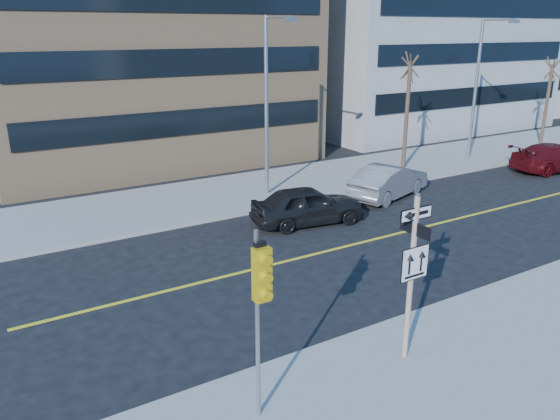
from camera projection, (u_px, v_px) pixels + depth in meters
ground at (341, 317)px, 15.14m from camera, size 120.00×120.00×0.00m
far_sidewalk at (455, 157)px, 33.72m from camera, size 66.00×6.00×0.15m
road_centerline at (501, 208)px, 24.30m from camera, size 40.00×0.14×0.01m
sign_pole at (412, 269)px, 12.33m from camera, size 0.92×0.92×4.06m
traffic_signal at (261, 289)px, 10.05m from camera, size 0.32×0.45×4.00m
parked_car_a at (308, 205)px, 22.12m from camera, size 2.61×4.87×1.58m
parked_car_b at (389, 181)px, 25.63m from camera, size 3.04×5.06×1.57m
parked_car_d at (557, 158)px, 30.34m from camera, size 3.25×5.67×1.55m
streetlight_a at (269, 96)px, 24.32m from camera, size 0.55×2.25×8.00m
streetlight_b at (480, 81)px, 31.23m from camera, size 0.55×2.25×8.00m
street_tree_west at (410, 70)px, 28.96m from camera, size 1.80×1.80×6.35m
street_tree_east at (552, 71)px, 35.79m from camera, size 1.80×1.80×5.75m
building_brick at (124, 4)px, 33.54m from camera, size 18.00×18.00×18.00m
building_grey_mid at (400, 30)px, 44.05m from camera, size 20.00×16.00×15.00m
building_grey_far at (531, 24)px, 56.68m from camera, size 18.00×18.00×16.00m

